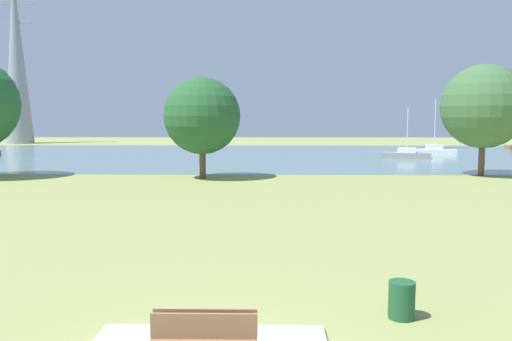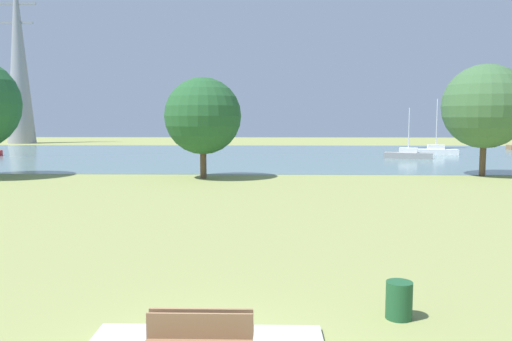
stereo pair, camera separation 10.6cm
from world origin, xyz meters
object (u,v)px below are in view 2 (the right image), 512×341
(sailboat_gray, at_px, (408,154))
(electricity_pylon, at_px, (18,57))
(litter_bin, at_px, (399,300))
(tree_east_near, at_px, (203,116))
(sailboat_white, at_px, (436,151))
(bench_facing_water, at_px, (203,334))
(tree_west_near, at_px, (485,106))

(sailboat_gray, relative_size, electricity_pylon, 0.19)
(litter_bin, height_order, tree_east_near, tree_east_near)
(tree_east_near, bearing_deg, sailboat_white, 45.10)
(sailboat_gray, height_order, tree_east_near, tree_east_near)
(bench_facing_water, relative_size, electricity_pylon, 0.06)
(tree_west_near, bearing_deg, litter_bin, -115.15)
(litter_bin, relative_size, sailboat_white, 0.13)
(litter_bin, height_order, electricity_pylon, electricity_pylon)
(sailboat_gray, relative_size, tree_west_near, 0.65)
(electricity_pylon, bearing_deg, litter_bin, -59.73)
(bench_facing_water, xyz_separation_m, litter_bin, (3.94, 1.98, -0.07))
(bench_facing_water, height_order, tree_east_near, tree_east_near)
(tree_east_near, bearing_deg, bench_facing_water, -83.00)
(sailboat_gray, distance_m, tree_east_near, 26.45)
(tree_east_near, distance_m, electricity_pylon, 60.85)
(litter_bin, xyz_separation_m, tree_west_near, (12.84, 27.35, 4.63))
(bench_facing_water, relative_size, tree_west_near, 0.22)
(tree_west_near, bearing_deg, sailboat_white, 80.64)
(tree_west_near, bearing_deg, sailboat_gray, 93.94)
(sailboat_gray, bearing_deg, tree_east_near, -136.69)
(sailboat_white, height_order, tree_west_near, tree_west_near)
(bench_facing_water, distance_m, tree_east_near, 27.84)
(sailboat_white, bearing_deg, bench_facing_water, -111.71)
(tree_east_near, xyz_separation_m, electricity_pylon, (-35.71, 48.32, 9.60))
(bench_facing_water, relative_size, sailboat_gray, 0.35)
(sailboat_white, xyz_separation_m, electricity_pylon, (-59.45, 24.50, 13.48))
(litter_bin, relative_size, sailboat_gray, 0.15)
(bench_facing_water, distance_m, sailboat_white, 55.10)
(sailboat_white, relative_size, tree_east_near, 0.90)
(litter_bin, xyz_separation_m, tree_east_near, (-7.30, 25.38, 3.94))
(sailboat_gray, bearing_deg, bench_facing_water, -109.08)
(sailboat_gray, bearing_deg, litter_bin, -105.16)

